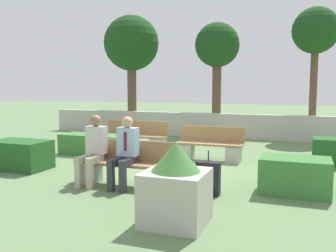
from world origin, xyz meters
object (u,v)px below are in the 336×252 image
at_px(bench_front, 126,168).
at_px(suitcase, 208,178).
at_px(bench_right_side, 135,139).
at_px(tree_leftmost, 131,45).
at_px(person_seated_man, 125,149).
at_px(planter_corner_left, 176,187).
at_px(bench_left_side, 210,148).
at_px(tree_center_left, 217,48).
at_px(tree_center_right, 316,33).
at_px(person_seated_woman, 93,146).

xyz_separation_m(bench_front, suitcase, (1.64, -0.10, -0.04)).
xyz_separation_m(bench_right_side, tree_leftmost, (-2.15, 4.30, 3.25)).
relative_size(person_seated_man, planter_corner_left, 1.16).
bearing_deg(bench_left_side, tree_center_left, 100.07).
xyz_separation_m(person_seated_man, tree_center_right, (3.38, 8.36, 3.02)).
bearing_deg(suitcase, tree_center_right, 77.80).
distance_m(bench_front, tree_leftmost, 9.35).
bearing_deg(bench_right_side, person_seated_man, -64.20).
bearing_deg(tree_center_left, tree_center_right, -0.89).
bearing_deg(bench_left_side, tree_leftmost, 131.36).
height_order(bench_front, planter_corner_left, planter_corner_left).
bearing_deg(bench_front, suitcase, -3.39).
bearing_deg(planter_corner_left, tree_center_left, 99.69).
relative_size(bench_front, bench_right_side, 1.03).
distance_m(planter_corner_left, tree_center_right, 10.49).
bearing_deg(tree_center_left, person_seated_man, -88.75).
height_order(bench_front, tree_center_right, tree_center_right).
bearing_deg(person_seated_man, person_seated_woman, 179.85).
distance_m(planter_corner_left, tree_center_left, 10.39).
relative_size(bench_right_side, tree_center_left, 0.45).
relative_size(bench_right_side, planter_corner_left, 1.71).
xyz_separation_m(bench_right_side, person_seated_woman, (0.91, -3.79, 0.41)).
distance_m(person_seated_man, planter_corner_left, 2.09).
distance_m(bench_left_side, tree_leftmost, 7.57).
height_order(bench_front, bench_right_side, same).
bearing_deg(tree_center_left, bench_front, -89.08).
bearing_deg(tree_leftmost, bench_front, -65.14).
bearing_deg(tree_center_right, planter_corner_left, -100.89).
relative_size(bench_left_side, planter_corner_left, 1.48).
distance_m(person_seated_man, tree_center_right, 9.51).
height_order(person_seated_woman, planter_corner_left, person_seated_woman).
bearing_deg(bench_right_side, person_seated_woman, -73.46).
relative_size(bench_front, person_seated_man, 1.52).
bearing_deg(bench_right_side, suitcase, -46.64).
xyz_separation_m(person_seated_man, tree_center_left, (-0.18, 8.41, 2.62)).
relative_size(suitcase, tree_center_right, 0.17).
xyz_separation_m(bench_front, tree_leftmost, (-3.68, 7.95, 3.25)).
height_order(bench_left_side, tree_leftmost, tree_leftmost).
distance_m(person_seated_man, person_seated_woman, 0.68).
bearing_deg(tree_center_right, bench_right_side, -137.45).
distance_m(bench_front, suitcase, 1.64).
relative_size(bench_front, person_seated_woman, 1.51).
height_order(planter_corner_left, tree_center_right, tree_center_right).
relative_size(bench_left_side, bench_right_side, 0.87).
relative_size(suitcase, tree_center_left, 0.18).
height_order(person_seated_man, planter_corner_left, person_seated_man).
distance_m(person_seated_man, suitcase, 1.65).
bearing_deg(tree_center_left, person_seated_woman, -93.39).
height_order(bench_left_side, person_seated_woman, person_seated_woman).
bearing_deg(tree_center_left, planter_corner_left, -80.31).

